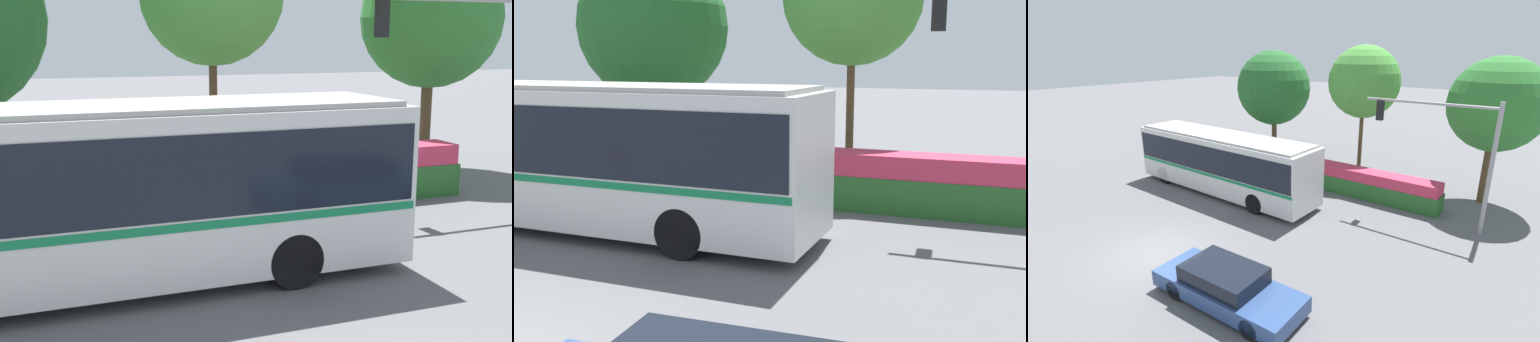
% 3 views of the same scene
% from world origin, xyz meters
% --- Properties ---
extents(city_bus, '(11.14, 2.62, 3.20)m').
position_xyz_m(city_bus, '(-2.56, 6.13, 1.82)').
color(city_bus, silver).
rests_on(city_bus, ground).
extents(flowering_hedge, '(7.07, 1.12, 1.43)m').
position_xyz_m(flowering_hedge, '(4.19, 10.11, 0.71)').
color(flowering_hedge, '#286028').
rests_on(flowering_hedge, ground).
extents(street_tree_left, '(5.18, 5.18, 7.39)m').
position_xyz_m(street_tree_left, '(-5.28, 13.98, 4.79)').
color(street_tree_left, brown).
rests_on(street_tree_left, ground).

